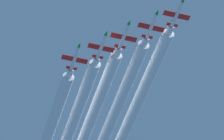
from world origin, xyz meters
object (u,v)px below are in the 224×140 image
at_px(jet_lead, 177,13).
at_px(jet_second_echelon, 152,25).
at_px(jet_fourth_echelon, 102,46).
at_px(jet_fifth_echelon, 75,57).
at_px(jet_third_echelon, 124,35).

distance_m(jet_lead, jet_second_echelon, 9.01).
height_order(jet_second_echelon, jet_fourth_echelon, jet_second_echelon).
xyz_separation_m(jet_lead, jet_second_echelon, (6.41, -6.27, -0.88)).
distance_m(jet_lead, jet_fifth_echelon, 36.33).
relative_size(jet_second_echelon, jet_fifth_echelon, 1.00).
xyz_separation_m(jet_fourth_echelon, jet_fifth_echelon, (7.06, -6.78, -0.54)).
relative_size(jet_lead, jet_second_echelon, 1.00).
height_order(jet_third_echelon, jet_fifth_echelon, jet_third_echelon).
xyz_separation_m(jet_third_echelon, jet_fourth_echelon, (6.04, -5.21, -1.32)).
relative_size(jet_lead, jet_fourth_echelon, 1.00).
xyz_separation_m(jet_second_echelon, jet_fourth_echelon, (13.38, -11.20, -1.91)).
xyz_separation_m(jet_lead, jet_fifth_echelon, (26.85, -24.25, -3.32)).
xyz_separation_m(jet_lead, jet_third_echelon, (13.75, -12.27, -1.46)).
height_order(jet_third_echelon, jet_fourth_echelon, jet_third_echelon).
bearing_deg(jet_fourth_echelon, jet_lead, 138.56).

